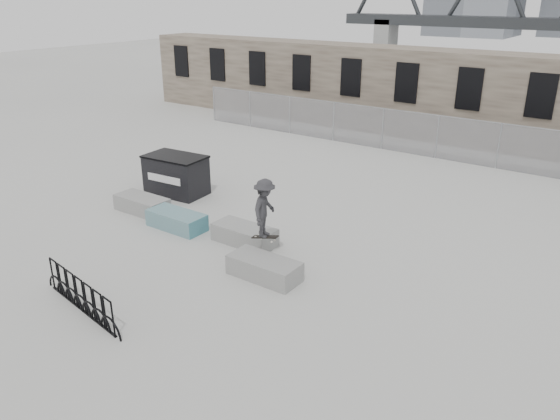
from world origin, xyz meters
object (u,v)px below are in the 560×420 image
Objects in this scene: bike_rack at (80,295)px; skateboarder at (265,208)px; planter_center_left at (177,220)px; planter_far_left at (142,204)px; dumpster at (176,175)px; planter_offset at (264,267)px; planter_center_right at (245,234)px.

skateboarder is at bearing 64.54° from bike_rack.
skateboarder is at bearing -5.55° from planter_center_left.
bike_rack is at bearing -54.02° from planter_far_left.
dumpster is 6.93m from skateboarder.
dumpster reaches higher than bike_rack.
planter_offset is 0.84× the size of dumpster.
dumpster is 0.67× the size of bike_rack.
bike_rack is at bearing 140.09° from skateboarder.
planter_offset is 1.61m from skateboarder.
skateboarder is at bearing -28.49° from dumpster.
dumpster is at bearing 119.66° from bike_rack.
planter_center_left is at bearing -171.01° from planter_center_right.
skateboarder reaches higher than planter_offset.
planter_center_left is 1.00× the size of planter_center_right.
bike_rack is at bearing -123.43° from planter_offset.
planter_far_left is at bearing -178.99° from planter_center_right.
planter_center_left is 0.84× the size of dumpster.
skateboarder is (6.29, -2.74, 0.96)m from dumpster.
planter_offset is at bearing -37.51° from planter_center_right.
planter_center_left is at bearing -8.90° from planter_far_left.
planter_center_left is at bearing -49.66° from dumpster.
dumpster is at bearing 158.27° from planter_center_right.
planter_far_left is 1.00× the size of planter_offset.
dumpster is (-6.72, 3.35, 0.46)m from planter_offset.
planter_offset is 0.56× the size of bike_rack.
planter_far_left is 6.16m from skateboarder.
planter_center_left is 0.56× the size of bike_rack.
dumpster reaches higher than planter_far_left.
bike_rack is (-2.59, -3.92, 0.14)m from planter_offset.
planter_far_left is at bearing -85.45° from dumpster.
dumpster is 8.37m from bike_rack.
planter_offset is at bearing -159.35° from skateboarder.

